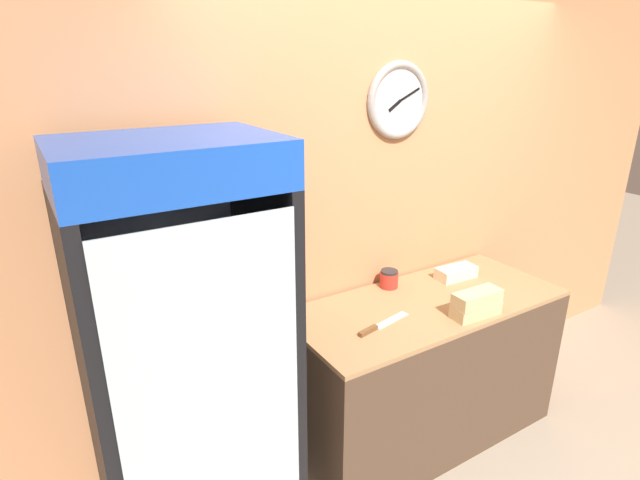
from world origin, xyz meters
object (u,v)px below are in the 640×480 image
Objects in this scene: sandwich_stack_middle at (477,298)px; condiment_jar at (389,279)px; beverage_cooler at (182,341)px; sandwich_stack_bottom at (476,310)px; chefs_knife at (377,327)px; sandwich_flat_left at (456,273)px.

sandwich_stack_middle reaches higher than condiment_jar.
beverage_cooler reaches higher than sandwich_stack_bottom.
beverage_cooler is 6.78× the size of sandwich_stack_bottom.
chefs_knife is (0.94, -0.14, -0.14)m from beverage_cooler.
sandwich_stack_bottom is at bearing -11.98° from beverage_cooler.
sandwich_stack_middle is at bearing 0.00° from sandwich_stack_bottom.
beverage_cooler is 1.49m from sandwich_stack_middle.
beverage_cooler reaches higher than sandwich_flat_left.
beverage_cooler reaches higher than sandwich_stack_middle.
beverage_cooler is 17.41× the size of condiment_jar.
sandwich_stack_middle reaches higher than sandwich_stack_bottom.
beverage_cooler is 1.50m from sandwich_stack_bottom.
sandwich_stack_bottom is at bearing 0.00° from sandwich_stack_middle.
sandwich_stack_bottom is (1.46, -0.31, -0.12)m from beverage_cooler.
sandwich_flat_left is 0.45m from condiment_jar.
sandwich_stack_middle is (0.00, 0.00, 0.07)m from sandwich_stack_bottom.
sandwich_stack_bottom is at bearing -17.98° from chefs_knife.
sandwich_stack_middle is 0.55m from condiment_jar.
beverage_cooler is at bearing -170.90° from condiment_jar.
chefs_knife is at bearing 162.02° from sandwich_stack_middle.
condiment_jar is at bearing 107.81° from sandwich_stack_middle.
beverage_cooler is 1.74m from sandwich_flat_left.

